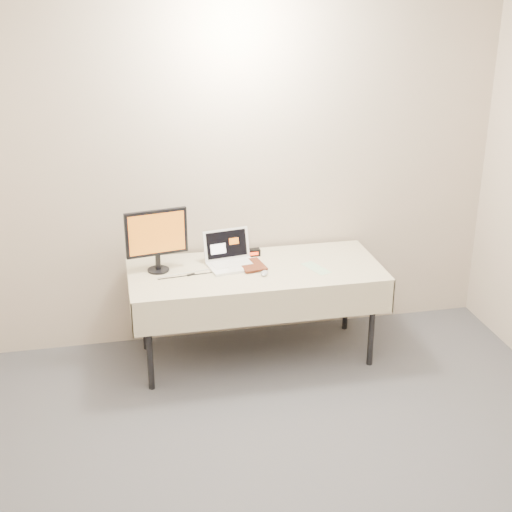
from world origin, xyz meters
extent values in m
cube|color=beige|center=(0.00, 2.50, 1.35)|extent=(4.00, 0.10, 2.70)
cylinder|color=black|center=(-0.82, 1.75, 0.34)|extent=(0.04, 0.04, 0.69)
cylinder|color=black|center=(0.82, 1.75, 0.34)|extent=(0.04, 0.04, 0.69)
cylinder|color=black|center=(-0.82, 2.34, 0.34)|extent=(0.04, 0.04, 0.69)
cylinder|color=black|center=(0.82, 2.34, 0.34)|extent=(0.04, 0.04, 0.69)
cube|color=gray|center=(0.00, 2.04, 0.71)|extent=(1.80, 0.75, 0.04)
cube|color=beige|center=(0.00, 2.04, 0.73)|extent=(1.86, 0.81, 0.01)
cube|color=beige|center=(0.00, 1.64, 0.60)|extent=(1.86, 0.01, 0.25)
cube|color=beige|center=(0.00, 2.45, 0.60)|extent=(1.86, 0.01, 0.25)
cube|color=beige|center=(-0.93, 2.04, 0.60)|extent=(0.01, 0.81, 0.25)
cube|color=beige|center=(0.93, 2.04, 0.60)|extent=(0.01, 0.81, 0.25)
cube|color=white|center=(-0.16, 2.10, 0.75)|extent=(0.39, 0.30, 0.02)
cube|color=white|center=(-0.18, 2.25, 0.87)|extent=(0.36, 0.13, 0.23)
cube|color=black|center=(-0.18, 2.25, 0.87)|extent=(0.31, 0.10, 0.19)
cylinder|color=black|center=(-0.70, 2.15, 0.74)|extent=(0.18, 0.18, 0.01)
cube|color=black|center=(-0.70, 2.15, 0.81)|extent=(0.04, 0.03, 0.11)
cube|color=black|center=(-0.70, 2.15, 1.03)|extent=(0.45, 0.11, 0.34)
cube|color=orange|center=(-0.70, 2.15, 1.03)|extent=(0.40, 0.07, 0.29)
imported|color=maroon|center=(-0.11, 2.06, 0.86)|extent=(0.18, 0.05, 0.24)
cube|color=black|center=(0.02, 2.30, 0.77)|extent=(0.13, 0.06, 0.05)
cube|color=#FF350C|center=(0.02, 2.27, 0.77)|extent=(0.09, 0.01, 0.02)
ellipsoid|color=#B5B5B8|center=(0.04, 1.92, 0.75)|extent=(0.09, 0.11, 0.02)
cube|color=#B4E2B3|center=(0.44, 1.96, 0.74)|extent=(0.18, 0.28, 0.00)
cube|color=black|center=(-0.48, 2.02, 0.74)|extent=(0.06, 0.04, 0.01)
camera|label=1|loc=(-0.99, -2.67, 2.80)|focal=50.00mm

